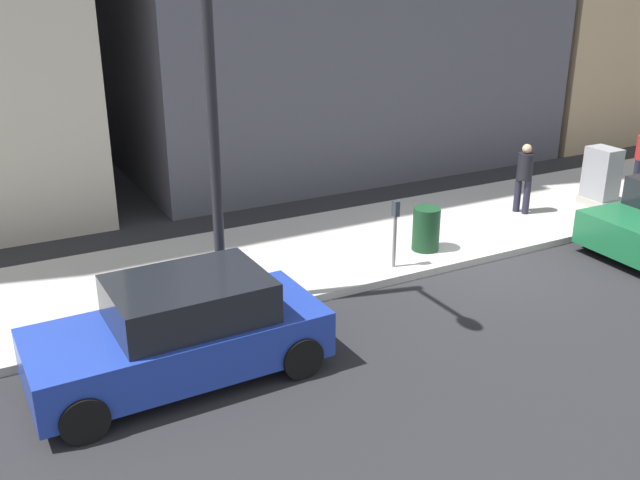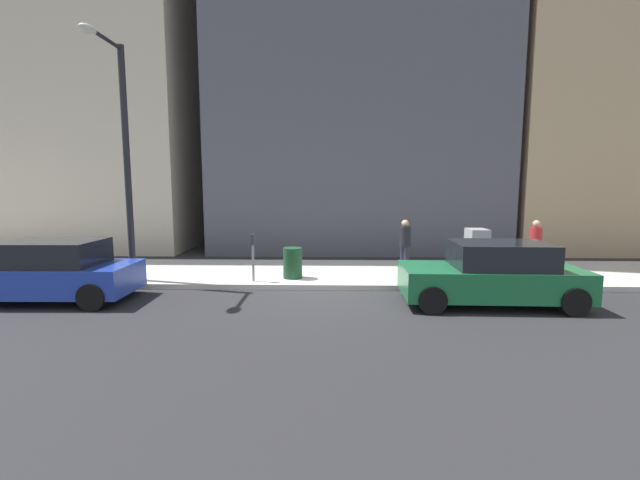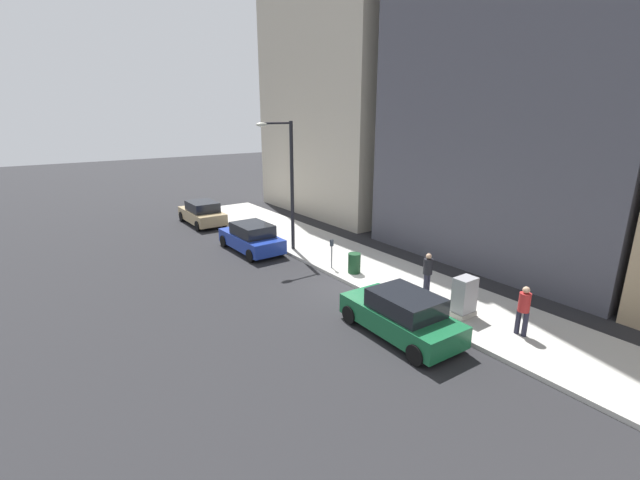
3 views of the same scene
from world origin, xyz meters
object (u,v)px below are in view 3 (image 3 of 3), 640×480
at_px(parked_car_tan, 202,213).
at_px(parking_meter, 332,251).
at_px(office_tower_right, 371,69).
at_px(parked_car_blue, 252,238).
at_px(pedestrian_near_meter, 524,308).
at_px(utility_box, 464,297).
at_px(trash_bin, 354,263).
at_px(pedestrian_midblock, 428,271).
at_px(parked_car_green, 401,315).
at_px(streetlamp, 287,176).

relative_size(parked_car_tan, parking_meter, 3.12).
bearing_deg(parking_meter, office_tower_right, 42.54).
distance_m(parking_meter, office_tower_right, 17.52).
distance_m(parked_car_blue, parked_car_tan, 7.06).
height_order(parked_car_tan, pedestrian_near_meter, pedestrian_near_meter).
relative_size(utility_box, trash_bin, 1.59).
height_order(parked_car_blue, parking_meter, parked_car_blue).
relative_size(parked_car_tan, pedestrian_midblock, 2.53).
relative_size(parked_car_green, office_tower_right, 0.21).
height_order(parking_meter, trash_bin, parking_meter).
relative_size(parking_meter, utility_box, 0.94).
distance_m(parked_car_tan, utility_box, 18.61).
relative_size(parked_car_blue, office_tower_right, 0.21).
relative_size(utility_box, pedestrian_midblock, 0.86).
bearing_deg(office_tower_right, parked_car_blue, -157.22).
xyz_separation_m(parked_car_tan, office_tower_right, (12.74, -1.73, 9.34)).
relative_size(parked_car_green, utility_box, 2.97).
bearing_deg(parked_car_tan, parked_car_green, -89.84).
xyz_separation_m(utility_box, pedestrian_near_meter, (0.40, -1.92, 0.24)).
bearing_deg(office_tower_right, trash_bin, -133.35).
bearing_deg(utility_box, parked_car_blue, 102.50).
distance_m(parking_meter, streetlamp, 4.65).
bearing_deg(pedestrian_near_meter, utility_box, 9.77).
xyz_separation_m(parked_car_blue, office_tower_right, (12.70, 5.34, 9.34)).
xyz_separation_m(parked_car_green, parking_meter, (1.73, 6.10, 0.24)).
distance_m(parked_car_blue, streetlamp, 3.83).
bearing_deg(trash_bin, office_tower_right, 46.65).
relative_size(parked_car_blue, parking_meter, 3.14).
relative_size(parked_car_blue, pedestrian_near_meter, 2.55).
height_order(parking_meter, utility_box, utility_box).
bearing_deg(office_tower_right, pedestrian_near_meter, -117.72).
bearing_deg(parked_car_green, streetlamp, 82.07).
xyz_separation_m(utility_box, pedestrian_midblock, (0.47, 2.07, 0.24)).
xyz_separation_m(trash_bin, pedestrian_near_meter, (0.80, -7.41, 0.49)).
xyz_separation_m(parked_car_tan, streetlamp, (1.54, -8.34, 3.28)).
relative_size(parked_car_blue, utility_box, 2.96).
relative_size(parked_car_tan, office_tower_right, 0.21).
bearing_deg(parked_car_blue, streetlamp, -41.44).
bearing_deg(streetlamp, parked_car_tan, 100.48).
distance_m(parked_car_green, trash_bin, 5.48).
height_order(parked_car_blue, streetlamp, streetlamp).
height_order(utility_box, pedestrian_midblock, pedestrian_midblock).
relative_size(pedestrian_midblock, office_tower_right, 0.08).
relative_size(parked_car_blue, parked_car_tan, 1.01).
distance_m(pedestrian_near_meter, pedestrian_midblock, 3.98).
distance_m(parking_meter, trash_bin, 1.23).
relative_size(parked_car_blue, trash_bin, 4.71).
relative_size(trash_bin, pedestrian_near_meter, 0.54).
distance_m(parked_car_blue, pedestrian_near_meter, 13.60).
height_order(parking_meter, pedestrian_midblock, pedestrian_midblock).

